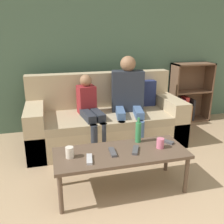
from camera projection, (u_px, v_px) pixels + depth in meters
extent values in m
cube|color=#4C6B56|center=(84.00, 42.00, 3.63)|extent=(12.00, 0.06, 2.60)
cube|color=tan|center=(106.00, 131.00, 3.36)|extent=(2.01, 0.86, 0.33)
cube|color=tan|center=(107.00, 118.00, 3.21)|extent=(1.57, 0.68, 0.10)
cube|color=tan|center=(100.00, 89.00, 3.52)|extent=(2.01, 0.18, 0.48)
cube|color=tan|center=(36.00, 129.00, 3.11)|extent=(0.22, 0.86, 0.59)
cube|color=tan|center=(167.00, 117.00, 3.53)|extent=(0.22, 0.86, 0.59)
cube|color=navy|center=(143.00, 93.00, 3.53)|extent=(0.36, 0.12, 0.36)
cube|color=brown|center=(173.00, 94.00, 4.06)|extent=(0.02, 0.28, 0.97)
cube|color=brown|center=(208.00, 91.00, 4.21)|extent=(0.02, 0.28, 0.97)
cube|color=brown|center=(187.00, 91.00, 4.25)|extent=(0.66, 0.02, 0.97)
cube|color=brown|center=(188.00, 119.00, 4.28)|extent=(0.66, 0.28, 0.02)
cube|color=brown|center=(191.00, 91.00, 4.13)|extent=(0.62, 0.28, 0.02)
cube|color=brown|center=(194.00, 64.00, 3.99)|extent=(0.66, 0.28, 0.02)
cube|color=beige|center=(174.00, 111.00, 4.15)|extent=(0.04, 0.23, 0.34)
cube|color=#232328|center=(177.00, 112.00, 4.17)|extent=(0.07, 0.19, 0.28)
cube|color=#993D84|center=(181.00, 109.00, 4.16)|extent=(0.04, 0.16, 0.36)
cube|color=red|center=(184.00, 108.00, 4.17)|extent=(0.06, 0.16, 0.40)
cube|color=#B77542|center=(187.00, 112.00, 4.22)|extent=(0.05, 0.23, 0.26)
cube|color=#232328|center=(190.00, 109.00, 4.22)|extent=(0.04, 0.24, 0.35)
cylinder|color=brown|center=(61.00, 194.00, 2.04)|extent=(0.04, 0.04, 0.37)
cylinder|color=brown|center=(186.00, 175.00, 2.32)|extent=(0.04, 0.04, 0.37)
cylinder|color=brown|center=(58.00, 169.00, 2.42)|extent=(0.04, 0.04, 0.37)
cylinder|color=brown|center=(167.00, 155.00, 2.69)|extent=(0.04, 0.04, 0.37)
cube|color=brown|center=(121.00, 153.00, 2.30)|extent=(1.23, 0.49, 0.03)
cylinder|color=#476693|center=(122.00, 139.00, 3.02)|extent=(0.11, 0.11, 0.43)
cylinder|color=#476693|center=(140.00, 138.00, 3.03)|extent=(0.11, 0.11, 0.43)
cube|color=#476693|center=(120.00, 112.00, 3.15)|extent=(0.17, 0.39, 0.09)
cube|color=#476693|center=(138.00, 112.00, 3.16)|extent=(0.17, 0.39, 0.09)
cube|color=#282D38|center=(127.00, 91.00, 3.30)|extent=(0.45, 0.28, 0.53)
sphere|color=#936B4C|center=(128.00, 64.00, 3.19)|extent=(0.20, 0.20, 0.20)
cylinder|color=#282D38|center=(94.00, 142.00, 2.92)|extent=(0.10, 0.10, 0.43)
cylinder|color=#282D38|center=(103.00, 141.00, 2.96)|extent=(0.10, 0.10, 0.43)
cube|color=#282D38|center=(88.00, 116.00, 3.03)|extent=(0.15, 0.39, 0.09)
cube|color=#282D38|center=(97.00, 114.00, 3.07)|extent=(0.15, 0.39, 0.09)
cube|color=maroon|center=(86.00, 100.00, 3.21)|extent=(0.24, 0.23, 0.36)
sphere|color=#936B4C|center=(86.00, 80.00, 3.13)|extent=(0.15, 0.15, 0.15)
cylinder|color=silver|center=(70.00, 152.00, 2.18)|extent=(0.07, 0.07, 0.10)
cylinder|color=pink|center=(160.00, 143.00, 2.36)|extent=(0.07, 0.07, 0.10)
cube|color=#47474C|center=(113.00, 152.00, 2.27)|extent=(0.06, 0.17, 0.02)
cube|color=#47474C|center=(135.00, 150.00, 2.31)|extent=(0.11, 0.17, 0.02)
cube|color=#B7B7BC|center=(89.00, 159.00, 2.14)|extent=(0.07, 0.18, 0.02)
cube|color=#47474C|center=(165.00, 141.00, 2.49)|extent=(0.14, 0.17, 0.02)
cylinder|color=#33844C|center=(138.00, 132.00, 2.47)|extent=(0.06, 0.06, 0.20)
cylinder|color=#33844C|center=(139.00, 120.00, 2.43)|extent=(0.03, 0.03, 0.05)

